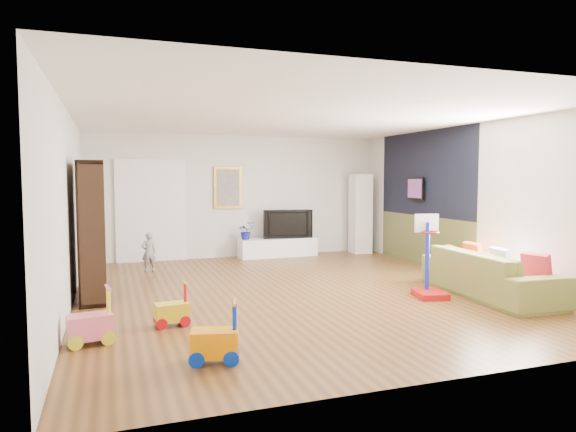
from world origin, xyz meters
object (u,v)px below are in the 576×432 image
object	(u,v)px
sofa	(490,273)
basketball_hoop	(431,256)
media_console	(278,247)
bookshelf	(92,230)

from	to	relation	value
sofa	basketball_hoop	bearing A→B (deg)	79.88
media_console	basketball_hoop	bearing A→B (deg)	-81.12
basketball_hoop	bookshelf	bearing A→B (deg)	173.46
media_console	bookshelf	distance (m)	4.82
sofa	media_console	bearing A→B (deg)	24.47
media_console	bookshelf	bearing A→B (deg)	-145.71
media_console	sofa	size ratio (longest dim) A/B	0.76
bookshelf	sofa	bearing A→B (deg)	-19.24
bookshelf	sofa	world-z (taller)	bookshelf
media_console	sofa	xyz separation A→B (m)	(1.80, -4.69, 0.13)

